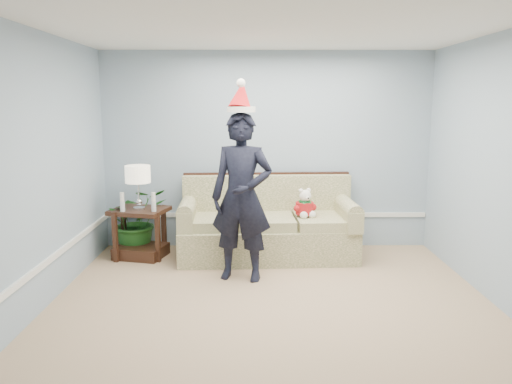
{
  "coord_description": "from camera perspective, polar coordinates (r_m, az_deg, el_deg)",
  "views": [
    {
      "loc": [
        -0.18,
        -4.37,
        2.01
      ],
      "look_at": [
        -0.15,
        1.55,
        0.95
      ],
      "focal_mm": 35.0,
      "sensor_mm": 36.0,
      "label": 1
    }
  ],
  "objects": [
    {
      "name": "room_shell",
      "position": [
        4.42,
        2.07,
        1.61
      ],
      "size": [
        4.54,
        5.04,
        2.74
      ],
      "color": "tan",
      "rests_on": "ground"
    },
    {
      "name": "wainscot_trim",
      "position": [
        5.84,
        -10.13,
        -5.44
      ],
      "size": [
        4.49,
        4.99,
        0.06
      ],
      "color": "white",
      "rests_on": "room_shell"
    },
    {
      "name": "sofa",
      "position": [
        6.6,
        1.29,
        -4.12
      ],
      "size": [
        2.32,
        1.08,
        1.07
      ],
      "rotation": [
        0.0,
        0.0,
        0.05
      ],
      "color": "#51612E",
      "rests_on": "room_shell"
    },
    {
      "name": "side_table",
      "position": [
        6.75,
        -13.06,
        -5.16
      ],
      "size": [
        0.79,
        0.71,
        0.65
      ],
      "rotation": [
        0.0,
        0.0,
        -0.25
      ],
      "color": "#3B2115",
      "rests_on": "room_shell"
    },
    {
      "name": "table_lamp",
      "position": [
        6.53,
        -13.35,
        1.79
      ],
      "size": [
        0.32,
        0.32,
        0.57
      ],
      "color": "silver",
      "rests_on": "side_table"
    },
    {
      "name": "candle_pair",
      "position": [
        6.46,
        -13.34,
        -1.2
      ],
      "size": [
        0.46,
        0.06,
        0.24
      ],
      "color": "silver",
      "rests_on": "side_table"
    },
    {
      "name": "houseplant",
      "position": [
        6.93,
        -13.51,
        -3.15
      ],
      "size": [
        1.03,
        0.99,
        0.88
      ],
      "primitive_type": "imported",
      "rotation": [
        0.0,
        0.0,
        0.52
      ],
      "color": "#246122",
      "rests_on": "room_shell"
    },
    {
      "name": "man",
      "position": [
        5.62,
        -1.64,
        -0.59
      ],
      "size": [
        0.78,
        0.6,
        1.91
      ],
      "primitive_type": "imported",
      "rotation": [
        0.0,
        0.0,
        -0.21
      ],
      "color": "black",
      "rests_on": "room_shell"
    },
    {
      "name": "santa_hat",
      "position": [
        5.54,
        -1.7,
        10.72
      ],
      "size": [
        0.41,
        0.44,
        0.37
      ],
      "rotation": [
        0.0,
        0.0,
        -0.41
      ],
      "color": "white",
      "rests_on": "man"
    },
    {
      "name": "teddy_bear",
      "position": [
        6.42,
        5.58,
        -1.66
      ],
      "size": [
        0.3,
        0.3,
        0.38
      ],
      "rotation": [
        0.0,
        0.0,
        0.36
      ],
      "color": "white",
      "rests_on": "sofa"
    }
  ]
}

